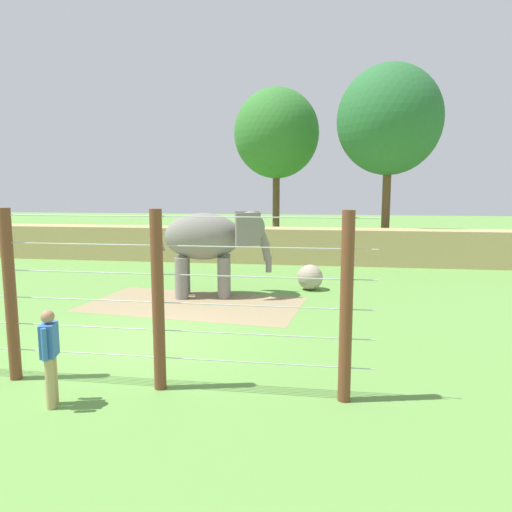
% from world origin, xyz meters
% --- Properties ---
extents(ground_plane, '(120.00, 120.00, 0.00)m').
position_xyz_m(ground_plane, '(0.00, 0.00, 0.00)').
color(ground_plane, '#609342').
extents(dirt_patch, '(7.12, 4.39, 0.01)m').
position_xyz_m(dirt_patch, '(0.09, 3.79, 0.00)').
color(dirt_patch, '#937F5B').
rests_on(dirt_patch, ground).
extents(embankment_wall, '(36.00, 1.80, 1.73)m').
position_xyz_m(embankment_wall, '(0.00, 13.06, 0.86)').
color(embankment_wall, tan).
rests_on(embankment_wall, ground).
extents(elephant, '(3.89, 1.98, 2.92)m').
position_xyz_m(elephant, '(0.39, 5.07, 1.93)').
color(elephant, gray).
rests_on(elephant, ground).
extents(enrichment_ball, '(0.93, 0.93, 0.93)m').
position_xyz_m(enrichment_ball, '(3.68, 6.60, 0.46)').
color(enrichment_ball, tan).
rests_on(enrichment_ball, ground).
extents(cable_fence, '(10.25, 0.22, 3.30)m').
position_xyz_m(cable_fence, '(-0.08, -2.54, 1.66)').
color(cable_fence, brown).
rests_on(cable_fence, ground).
extents(zookeeper, '(0.32, 0.57, 1.67)m').
position_xyz_m(zookeeper, '(-0.24, -3.52, 0.93)').
color(zookeeper, tan).
rests_on(zookeeper, ground).
extents(tree_far_left, '(5.45, 5.45, 10.13)m').
position_xyz_m(tree_far_left, '(7.34, 15.75, 7.24)').
color(tree_far_left, brown).
rests_on(tree_far_left, ground).
extents(tree_left_of_centre, '(5.20, 5.20, 9.80)m').
position_xyz_m(tree_left_of_centre, '(1.03, 19.04, 7.04)').
color(tree_left_of_centre, brown).
rests_on(tree_left_of_centre, ground).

